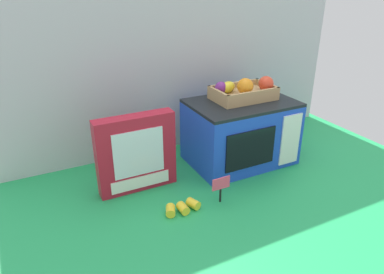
{
  "coord_description": "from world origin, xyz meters",
  "views": [
    {
      "loc": [
        -0.66,
        -1.16,
        0.74
      ],
      "look_at": [
        -0.08,
        -0.02,
        0.16
      ],
      "focal_mm": 33.39,
      "sensor_mm": 36.0,
      "label": 1
    }
  ],
  "objects_px": {
    "loose_toy_banana": "(182,207)",
    "food_groups_crate": "(244,91)",
    "cookie_set_box": "(136,153)",
    "toy_microwave": "(240,132)",
    "price_sign": "(221,186)"
  },
  "relations": [
    {
      "from": "loose_toy_banana",
      "to": "food_groups_crate",
      "type": "bearing_deg",
      "value": 31.77
    },
    {
      "from": "food_groups_crate",
      "to": "cookie_set_box",
      "type": "xyz_separation_m",
      "value": [
        -0.49,
        -0.04,
        -0.16
      ]
    },
    {
      "from": "toy_microwave",
      "to": "food_groups_crate",
      "type": "relative_size",
      "value": 1.69
    },
    {
      "from": "price_sign",
      "to": "food_groups_crate",
      "type": "bearing_deg",
      "value": 45.24
    },
    {
      "from": "cookie_set_box",
      "to": "price_sign",
      "type": "relative_size",
      "value": 2.94
    },
    {
      "from": "toy_microwave",
      "to": "cookie_set_box",
      "type": "bearing_deg",
      "value": -178.29
    },
    {
      "from": "cookie_set_box",
      "to": "loose_toy_banana",
      "type": "distance_m",
      "value": 0.26
    },
    {
      "from": "price_sign",
      "to": "loose_toy_banana",
      "type": "distance_m",
      "value": 0.16
    },
    {
      "from": "price_sign",
      "to": "loose_toy_banana",
      "type": "xyz_separation_m",
      "value": [
        -0.15,
        0.01,
        -0.05
      ]
    },
    {
      "from": "price_sign",
      "to": "cookie_set_box",
      "type": "bearing_deg",
      "value": 135.94
    },
    {
      "from": "food_groups_crate",
      "to": "cookie_set_box",
      "type": "distance_m",
      "value": 0.52
    },
    {
      "from": "toy_microwave",
      "to": "food_groups_crate",
      "type": "distance_m",
      "value": 0.17
    },
    {
      "from": "food_groups_crate",
      "to": "loose_toy_banana",
      "type": "relative_size",
      "value": 1.91
    },
    {
      "from": "cookie_set_box",
      "to": "price_sign",
      "type": "bearing_deg",
      "value": -44.06
    },
    {
      "from": "food_groups_crate",
      "to": "price_sign",
      "type": "xyz_separation_m",
      "value": [
        -0.26,
        -0.26,
        -0.24
      ]
    }
  ]
}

